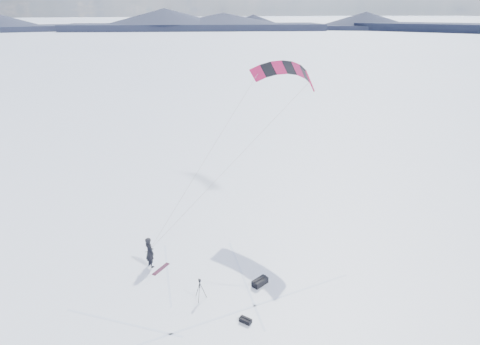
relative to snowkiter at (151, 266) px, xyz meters
name	(u,v)px	position (x,y,z in m)	size (l,w,h in m)	color
ground	(195,298)	(1.74, -3.76, 0.00)	(1800.00, 1800.00, 0.00)	white
horizon_hills	(193,253)	(1.74, -3.76, 2.83)	(704.47, 706.88, 8.00)	black
snow_tracks	(158,306)	(-0.23, -3.67, 0.00)	(13.93, 9.84, 0.01)	silver
snowkiter	(151,266)	(0.00, 0.00, 0.00)	(0.71, 0.47, 1.96)	black
snowboard	(161,269)	(0.50, -0.54, 0.02)	(1.34, 0.25, 0.04)	maroon
tripod	(200,286)	(1.97, -3.91, 0.80)	(0.56, 0.64, 1.23)	black
gear_bag_a	(260,282)	(5.42, -3.95, 0.18)	(1.03, 0.77, 0.42)	black
gear_bag_b	(245,320)	(3.58, -6.38, 0.12)	(0.60, 0.66, 0.28)	black
power_kite	(285,74)	(10.91, 4.66, 10.16)	(12.31, 7.20, 9.92)	#B81347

